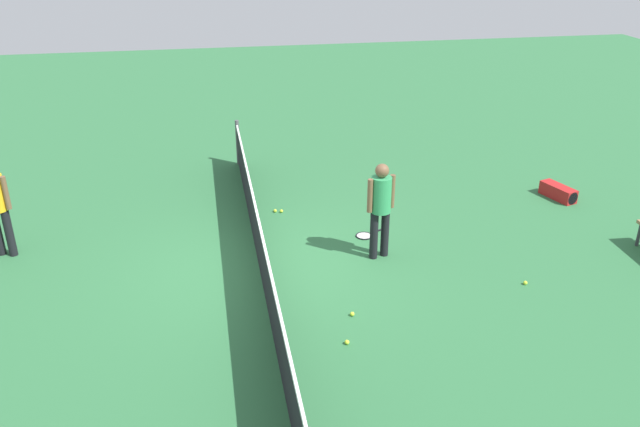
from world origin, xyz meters
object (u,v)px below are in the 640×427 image
tennis_racket_near_player (365,235)px  equipment_bag (559,193)px  tennis_ball_stray_left (275,211)px  tennis_ball_near_player (352,314)px  tennis_ball_stray_right (281,211)px  tennis_ball_midcourt (347,342)px  tennis_ball_by_net (525,283)px  player_near_side (381,203)px

tennis_racket_near_player → equipment_bag: (0.94, -4.38, 0.13)m
tennis_ball_stray_left → equipment_bag: bearing=-93.9°
tennis_ball_near_player → tennis_ball_stray_right: 3.84m
tennis_ball_midcourt → equipment_bag: size_ratio=0.08×
tennis_ball_by_net → equipment_bag: bearing=-36.6°
tennis_ball_stray_left → equipment_bag: size_ratio=0.08×
tennis_ball_stray_right → tennis_ball_midcourt: bearing=-175.7°
tennis_ball_midcourt → equipment_bag: (4.10, -5.43, 0.11)m
tennis_ball_stray_left → equipment_bag: 5.90m
tennis_ball_near_player → tennis_ball_midcourt: size_ratio=1.00×
tennis_racket_near_player → tennis_ball_stray_left: 2.02m
tennis_ball_midcourt → tennis_ball_stray_left: (4.50, 0.45, 0.00)m
player_near_side → tennis_ball_by_net: 2.65m
tennis_ball_midcourt → tennis_ball_stray_right: (4.46, 0.33, 0.00)m
equipment_bag → tennis_ball_stray_left: bearing=86.1°
tennis_ball_stray_right → equipment_bag: (-0.37, -5.76, 0.11)m
tennis_ball_stray_right → equipment_bag: size_ratio=0.08×
tennis_ball_stray_right → tennis_ball_stray_left: bearing=73.6°
tennis_ball_by_net → tennis_ball_stray_right: size_ratio=1.00×
tennis_ball_stray_left → tennis_ball_stray_right: size_ratio=1.00×
tennis_ball_near_player → tennis_ball_by_net: size_ratio=1.00×
tennis_ball_stray_right → equipment_bag: 5.78m
tennis_racket_near_player → tennis_ball_stray_right: bearing=46.8°
tennis_ball_near_player → tennis_ball_stray_left: same height
tennis_ball_by_net → tennis_ball_midcourt: (-1.02, 3.15, 0.00)m
tennis_ball_stray_left → tennis_ball_stray_right: same height
tennis_ball_midcourt → tennis_ball_stray_right: size_ratio=1.00×
tennis_racket_near_player → tennis_ball_stray_left: bearing=48.5°
tennis_ball_stray_left → player_near_side: bearing=-144.1°
tennis_ball_midcourt → equipment_bag: 6.80m
player_near_side → tennis_ball_by_net: bearing=-123.1°
tennis_racket_near_player → tennis_ball_stray_left: tennis_ball_stray_left is taller
tennis_ball_stray_right → tennis_ball_near_player: bearing=-171.6°
tennis_ball_near_player → tennis_ball_midcourt: 0.70m
tennis_racket_near_player → player_near_side: bearing=-177.5°
tennis_racket_near_player → tennis_ball_midcourt: (-3.16, 1.06, 0.02)m
player_near_side → tennis_racket_near_player: (0.79, 0.03, -1.00)m
player_near_side → tennis_racket_near_player: 1.28m
tennis_racket_near_player → equipment_bag: size_ratio=0.71×
tennis_ball_by_net → tennis_ball_midcourt: size_ratio=1.00×
tennis_ball_near_player → tennis_ball_by_net: same height
tennis_ball_by_net → tennis_ball_stray_right: same height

